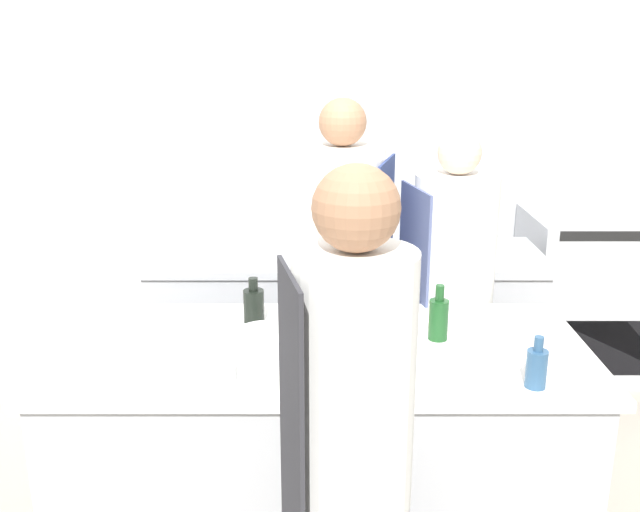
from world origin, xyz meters
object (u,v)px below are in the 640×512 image
object	(u,v)px
chef_at_stove	(342,292)
bottle_vinegar	(439,318)
stockpot	(453,238)
bottle_sauce	(409,306)
bottle_wine	(374,338)
bottle_olive_oil	(254,305)
bowl_mixing_large	(210,371)
bowl_prep_small	(265,341)
chef_at_prep_near	(351,474)
bottle_cooking_oil	(537,367)
chef_at_pass_far	(450,311)
oven_range	(598,293)

from	to	relation	value
chef_at_stove	bottle_vinegar	size ratio (longest dim) A/B	8.14
stockpot	bottle_sauce	bearing A→B (deg)	-109.90
chef_at_stove	stockpot	xyz separation A→B (m)	(0.60, 0.46, 0.14)
bottle_vinegar	bottle_wine	size ratio (longest dim) A/B	0.85
chef_at_stove	bottle_olive_oil	distance (m)	0.59
bowl_mixing_large	bowl_prep_small	distance (m)	0.29
chef_at_stove	bowl_prep_small	world-z (taller)	chef_at_stove
bottle_sauce	stockpot	size ratio (longest dim) A/B	0.76
bottle_olive_oil	bowl_prep_small	xyz separation A→B (m)	(0.07, -0.28, -0.04)
chef_at_prep_near	chef_at_stove	distance (m)	1.47
bottle_cooking_oil	chef_at_stove	bearing A→B (deg)	121.20
chef_at_pass_far	bowl_mixing_large	size ratio (longest dim) A/B	9.08
oven_range	bowl_prep_small	distance (m)	2.70
oven_range	bottle_cooking_oil	size ratio (longest dim) A/B	5.56
chef_at_stove	bowl_prep_small	size ratio (longest dim) A/B	8.15
chef_at_prep_near	bottle_cooking_oil	distance (m)	0.79
oven_range	bottle_wine	distance (m)	2.52
chef_at_prep_near	bottle_wine	world-z (taller)	chef_at_prep_near
bowl_prep_small	bottle_vinegar	bearing A→B (deg)	9.35
bottle_wine	bottle_sauce	distance (m)	0.39
chef_at_pass_far	bottle_olive_oil	xyz separation A→B (m)	(-0.88, -0.38, 0.17)
bottle_olive_oil	bottle_vinegar	distance (m)	0.75
bottle_olive_oil	chef_at_pass_far	bearing A→B (deg)	23.09
chef_at_pass_far	bottle_vinegar	world-z (taller)	chef_at_pass_far
oven_range	stockpot	world-z (taller)	stockpot
chef_at_stove	bottle_sauce	world-z (taller)	chef_at_stove
chef_at_prep_near	chef_at_stove	size ratio (longest dim) A/B	0.98
chef_at_prep_near	bottle_olive_oil	size ratio (longest dim) A/B	9.23
bottle_sauce	bowl_prep_small	distance (m)	0.61
oven_range	chef_at_pass_far	bearing A→B (deg)	-135.65
oven_range	bowl_prep_small	size ratio (longest dim) A/B	4.58
oven_range	chef_at_prep_near	distance (m)	3.06
chef_at_stove	bottle_cooking_oil	world-z (taller)	chef_at_stove
chef_at_stove	chef_at_prep_near	bearing A→B (deg)	14.34
chef_at_pass_far	bottle_olive_oil	size ratio (longest dim) A/B	8.75
bottle_wine	bowl_mixing_large	xyz separation A→B (m)	(-0.57, -0.11, -0.07)
chef_at_prep_near	bowl_prep_small	bearing A→B (deg)	9.18
chef_at_stove	bottle_wine	world-z (taller)	chef_at_stove
bowl_mixing_large	bottle_vinegar	bearing A→B (deg)	21.95
chef_at_pass_far	bottle_wine	size ratio (longest dim) A/B	6.43
oven_range	bottle_vinegar	world-z (taller)	bottle_vinegar
chef_at_pass_far	stockpot	world-z (taller)	chef_at_pass_far
chef_at_pass_far	bottle_wine	distance (m)	0.90
chef_at_pass_far	stockpot	size ratio (longest dim) A/B	5.56
chef_at_pass_far	chef_at_stove	bearing A→B (deg)	68.60
oven_range	stockpot	distance (m)	1.33
bottle_wine	stockpot	distance (m)	1.40
bottle_vinegar	bottle_sauce	world-z (taller)	bottle_sauce
bottle_sauce	bowl_mixing_large	bearing A→B (deg)	-147.91
chef_at_pass_far	bowl_prep_small	size ratio (longest dim) A/B	7.55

